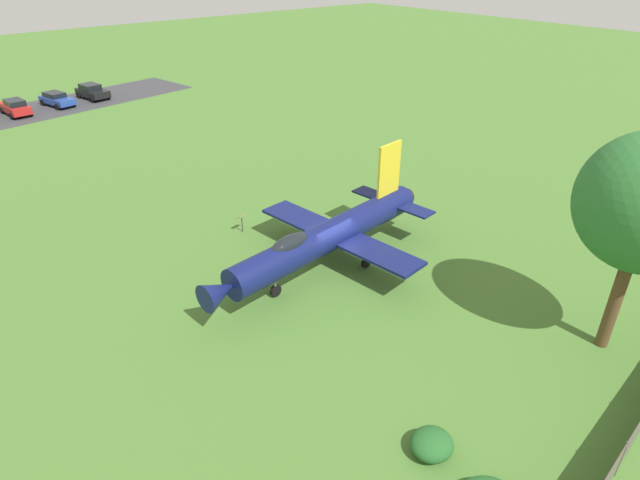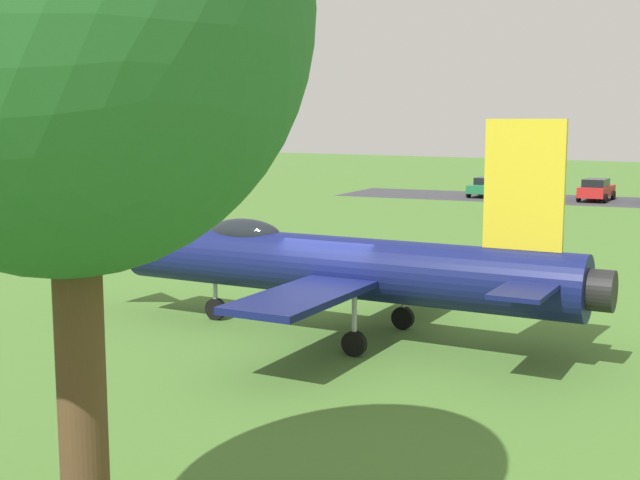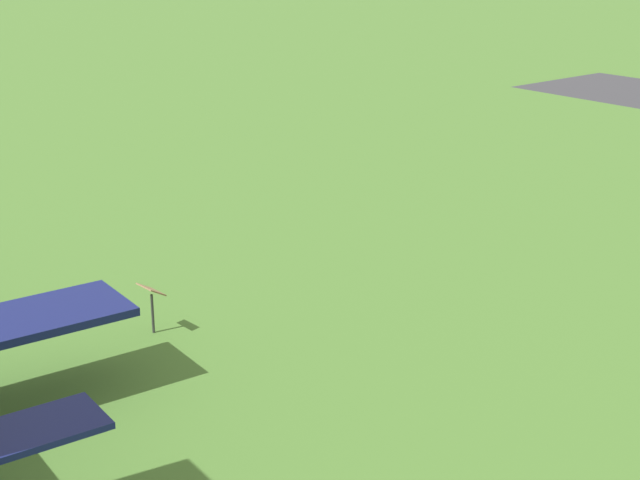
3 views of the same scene
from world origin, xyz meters
TOP-DOWN VIEW (x-y plane):
  - info_plaque at (6.10, 1.47)m, footprint 0.53×0.68m

SIDE VIEW (x-z plane):
  - info_plaque at x=6.10m, z-range 0.28..1.43m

